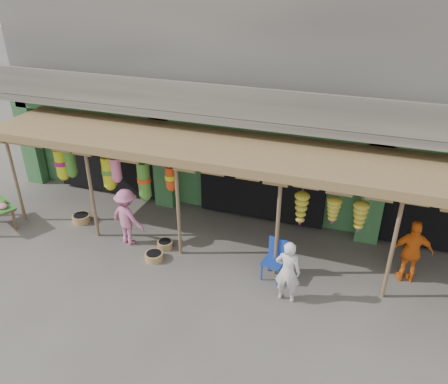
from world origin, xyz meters
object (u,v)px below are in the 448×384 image
(person_front, at_px, (288,272))
(person_vendor, at_px, (412,252))
(person_shopper, at_px, (127,217))
(blue_chair, at_px, (276,257))

(person_front, height_order, person_vendor, person_vendor)
(person_front, xyz_separation_m, person_shopper, (-4.45, 0.82, 0.02))
(person_vendor, xyz_separation_m, person_shopper, (-7.01, -0.78, -0.02))
(blue_chair, distance_m, person_front, 0.85)
(person_front, relative_size, person_shopper, 0.97)
(blue_chair, distance_m, person_vendor, 3.12)
(blue_chair, bearing_deg, person_front, -47.51)
(blue_chair, height_order, person_vendor, person_vendor)
(person_front, bearing_deg, person_vendor, -146.30)
(person_front, distance_m, person_vendor, 3.02)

